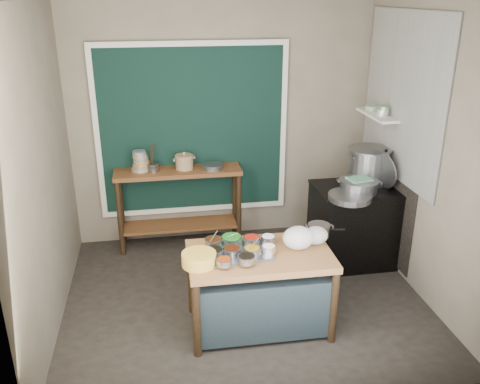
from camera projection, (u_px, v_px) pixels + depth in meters
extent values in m
cube|color=#28231F|center=(244.00, 298.00, 5.10)|extent=(3.50, 3.00, 0.02)
cube|color=#75685A|center=(222.00, 125.00, 5.96)|extent=(3.50, 0.02, 2.80)
cube|color=#75685A|center=(41.00, 176.00, 4.30)|extent=(0.02, 3.00, 2.80)
cube|color=#75685A|center=(426.00, 155.00, 4.85)|extent=(0.02, 3.00, 2.80)
cube|color=black|center=(193.00, 131.00, 5.89)|extent=(2.10, 0.02, 1.90)
cube|color=#B2B2AA|center=(402.00, 97.00, 5.19)|extent=(0.02, 1.70, 1.70)
cube|color=black|center=(386.00, 197.00, 5.70)|extent=(0.01, 1.30, 1.30)
cube|color=beige|center=(378.00, 115.00, 5.54)|extent=(0.22, 0.70, 0.03)
cube|color=brown|center=(259.00, 290.00, 4.53)|extent=(1.26, 0.73, 0.75)
cube|color=brown|center=(180.00, 207.00, 6.01)|extent=(1.45, 0.40, 0.95)
cube|color=black|center=(355.00, 226.00, 5.65)|extent=(0.90, 0.68, 0.85)
cube|color=black|center=(358.00, 189.00, 5.49)|extent=(0.92, 0.69, 0.03)
cube|color=gray|center=(240.00, 253.00, 4.36)|extent=(0.56, 0.42, 0.02)
cylinder|color=gray|center=(246.00, 259.00, 4.18)|extent=(0.15, 0.15, 0.06)
cylinder|color=silver|center=(269.00, 249.00, 4.35)|extent=(0.12, 0.12, 0.06)
cylinder|color=gray|center=(268.00, 239.00, 4.52)|extent=(0.13, 0.13, 0.06)
cylinder|color=gray|center=(214.00, 242.00, 4.45)|extent=(0.16, 0.16, 0.07)
cylinder|color=gray|center=(252.00, 240.00, 4.50)|extent=(0.15, 0.15, 0.06)
cylinder|color=gray|center=(252.00, 251.00, 4.31)|extent=(0.15, 0.15, 0.06)
cylinder|color=gray|center=(232.00, 240.00, 4.48)|extent=(0.19, 0.19, 0.07)
cylinder|color=gray|center=(232.00, 252.00, 4.30)|extent=(0.16, 0.16, 0.07)
cylinder|color=gray|center=(224.00, 262.00, 4.14)|extent=(0.13, 0.13, 0.06)
cylinder|color=gray|center=(214.00, 253.00, 4.28)|extent=(0.17, 0.17, 0.07)
cylinder|color=gold|center=(199.00, 259.00, 4.18)|extent=(0.29, 0.29, 0.11)
ellipsoid|color=white|center=(298.00, 238.00, 4.43)|extent=(0.33, 0.30, 0.21)
ellipsoid|color=white|center=(316.00, 235.00, 4.52)|extent=(0.27, 0.26, 0.16)
cylinder|color=tan|center=(141.00, 169.00, 5.79)|extent=(0.21, 0.21, 0.04)
cylinder|color=gray|center=(141.00, 166.00, 5.78)|extent=(0.20, 0.20, 0.04)
cylinder|color=gold|center=(141.00, 162.00, 5.76)|extent=(0.18, 0.18, 0.04)
cylinder|color=gray|center=(140.00, 159.00, 5.75)|extent=(0.17, 0.17, 0.04)
cylinder|color=tan|center=(140.00, 156.00, 5.73)|extent=(0.17, 0.17, 0.04)
cylinder|color=gray|center=(140.00, 152.00, 5.72)|extent=(0.15, 0.15, 0.04)
cylinder|color=gray|center=(153.00, 167.00, 5.77)|extent=(0.21, 0.21, 0.10)
cylinder|color=gray|center=(212.00, 167.00, 5.84)|extent=(0.31, 0.31, 0.06)
cylinder|color=gray|center=(382.00, 169.00, 5.41)|extent=(0.22, 0.45, 0.43)
cube|color=#508B6A|center=(359.00, 179.00, 5.32)|extent=(0.27, 0.23, 0.02)
cylinder|color=gray|center=(350.00, 197.00, 5.16)|extent=(0.48, 0.48, 0.06)
cylinder|color=silver|center=(382.00, 114.00, 5.43)|extent=(0.13, 0.13, 0.03)
cylinder|color=silver|center=(383.00, 111.00, 5.42)|extent=(0.12, 0.12, 0.03)
cylinder|color=gray|center=(383.00, 108.00, 5.40)|extent=(0.11, 0.11, 0.03)
cylinder|color=gray|center=(372.00, 108.00, 5.67)|extent=(0.16, 0.16, 0.06)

